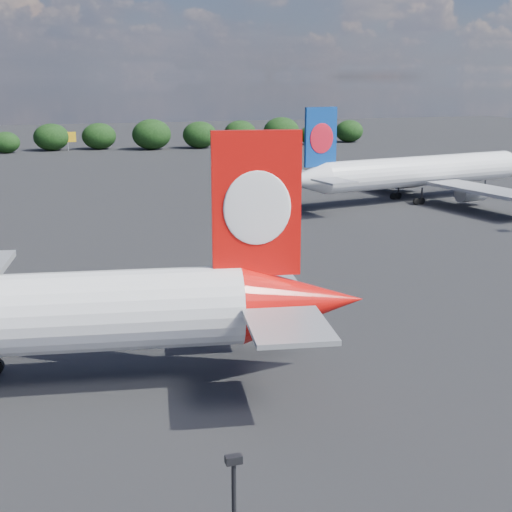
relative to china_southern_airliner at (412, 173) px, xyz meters
name	(u,v)px	position (x,y,z in m)	size (l,w,h in m)	color
ground	(34,240)	(-64.01, -11.45, -5.09)	(500.00, 500.00, 0.00)	black
china_southern_airliner	(412,173)	(0.00, 0.00, 0.00)	(51.14, 48.82, 16.72)	white
billboard_yellow	(67,137)	(-52.01, 110.55, -1.22)	(5.00, 0.30, 5.50)	gold
horizon_treeline	(64,138)	(-53.22, 107.62, -1.12)	(205.45, 15.59, 9.09)	black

